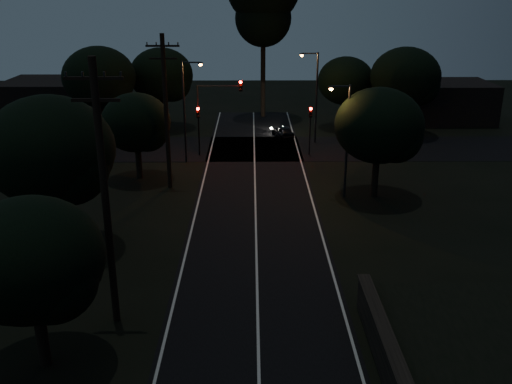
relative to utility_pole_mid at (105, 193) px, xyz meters
name	(u,v)px	position (x,y,z in m)	size (l,w,h in m)	color
road_surface	(255,191)	(6.00, 16.12, -5.73)	(60.00, 70.00, 0.03)	black
utility_pole_mid	(105,193)	(0.00, 0.00, 0.00)	(2.20, 0.30, 11.00)	black
utility_pole_far	(166,110)	(0.00, 17.00, -0.25)	(2.20, 0.30, 10.50)	black
tree_left_b	(35,263)	(-1.82, -3.10, -1.47)	(5.19, 5.19, 6.59)	black
tree_left_c	(54,154)	(-4.27, 6.87, -0.36)	(6.59, 6.59, 8.32)	black
tree_left_d	(138,124)	(-2.32, 18.90, -1.66)	(4.97, 4.97, 6.30)	black
tree_far_nw	(163,77)	(-2.78, 34.88, -0.68)	(6.17, 6.17, 7.82)	black
tree_far_w	(101,79)	(-7.77, 30.87, -0.31)	(6.56, 6.56, 8.36)	black
tree_far_ne	(348,82)	(15.19, 34.89, -1.24)	(5.50, 5.50, 6.95)	black
tree_far_e	(408,79)	(20.23, 31.87, -0.44)	(6.44, 6.44, 8.17)	black
tree_right_a	(382,128)	(14.20, 14.88, -0.99)	(5.77, 5.77, 7.33)	black
building_left	(58,102)	(-14.00, 37.00, -3.54)	(10.00, 8.00, 4.40)	black
building_right	(445,101)	(26.00, 38.00, -3.74)	(9.00, 7.00, 4.00)	black
signal_left	(198,122)	(1.40, 24.99, -2.90)	(0.28, 0.35, 4.10)	black
signal_right	(310,122)	(10.60, 24.99, -2.90)	(0.28, 0.35, 4.10)	black
signal_mast	(219,104)	(3.09, 24.99, -1.40)	(3.70, 0.35, 6.25)	black
streetlight_a	(186,105)	(0.69, 23.00, -1.10)	(1.66, 0.26, 8.00)	black
streetlight_b	(314,91)	(11.31, 29.00, -1.10)	(1.66, 0.26, 8.00)	black
streetlight_c	(345,133)	(11.83, 15.00, -1.39)	(1.46, 0.26, 7.50)	black
car	(283,131)	(8.69, 31.00, -5.19)	(1.28, 3.19, 1.09)	black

